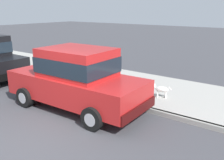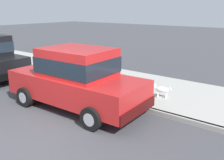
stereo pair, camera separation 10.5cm
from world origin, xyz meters
name	(u,v)px [view 2 (the right image)]	position (x,y,z in m)	size (l,w,h in m)	color
ground_plane	(31,139)	(0.00, 0.00, 0.00)	(80.00, 80.00, 0.00)	#424247
curb	(111,100)	(3.20, 0.00, 0.07)	(0.16, 64.00, 0.14)	gray
sidewalk	(139,87)	(5.00, 0.00, 0.07)	(3.60, 64.00, 0.14)	#A8A59E
car_red_sedan	(76,78)	(2.14, 0.54, 0.98)	(2.13, 4.65, 1.92)	red
dog_white	(160,89)	(4.27, -1.29, 0.43)	(0.33, 0.74, 0.49)	white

